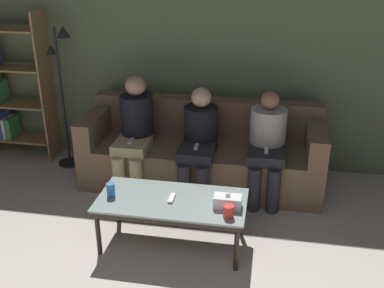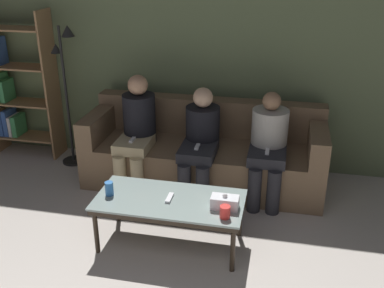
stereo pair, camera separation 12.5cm
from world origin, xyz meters
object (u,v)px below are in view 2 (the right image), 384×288
at_px(seated_person_mid_left, 200,138).
at_px(standing_lamp, 67,82).
at_px(couch, 204,154).
at_px(coffee_table, 170,203).
at_px(game_remote, 170,198).
at_px(cup_near_left, 109,189).
at_px(cup_near_right, 225,212).
at_px(tissue_box, 225,202).
at_px(seated_person_mid_right, 268,143).
at_px(bookshelf, 15,89).
at_px(seated_person_left_end, 137,128).

bearing_deg(seated_person_mid_left, standing_lamp, 167.38).
bearing_deg(standing_lamp, couch, -4.80).
relative_size(coffee_table, game_remote, 8.18).
relative_size(couch, seated_person_mid_left, 2.30).
distance_m(coffee_table, cup_near_left, 0.52).
distance_m(cup_near_right, seated_person_mid_left, 1.22).
bearing_deg(tissue_box, game_remote, 175.00).
height_order(seated_person_mid_left, seated_person_mid_right, same).
bearing_deg(coffee_table, cup_near_left, -175.47).
bearing_deg(seated_person_mid_right, couch, 163.40).
relative_size(cup_near_left, seated_person_mid_left, 0.11).
bearing_deg(cup_near_left, seated_person_mid_left, 60.30).
bearing_deg(bookshelf, game_remote, -32.81).
relative_size(cup_near_left, bookshelf, 0.07).
xyz_separation_m(seated_person_mid_left, seated_person_mid_right, (0.67, 0.02, 0.00)).
height_order(cup_near_left, seated_person_mid_left, seated_person_mid_left).
xyz_separation_m(bookshelf, seated_person_mid_left, (2.33, -0.50, -0.22)).
relative_size(coffee_table, cup_near_left, 10.31).
height_order(coffee_table, standing_lamp, standing_lamp).
height_order(cup_near_right, bookshelf, bookshelf).
relative_size(couch, game_remote, 16.50).
bearing_deg(coffee_table, seated_person_mid_right, 53.16).
xyz_separation_m(cup_near_left, tissue_box, (0.97, -0.00, -0.01)).
bearing_deg(tissue_box, couch, 107.89).
bearing_deg(seated_person_mid_right, standing_lamp, 171.59).
height_order(game_remote, bookshelf, bookshelf).
relative_size(coffee_table, seated_person_left_end, 1.05).
height_order(bookshelf, seated_person_mid_left, bookshelf).
distance_m(coffee_table, bookshelf, 2.73).
bearing_deg(seated_person_left_end, couch, 16.40).
bearing_deg(seated_person_left_end, bookshelf, 164.15).
xyz_separation_m(bookshelf, seated_person_mid_right, (3.01, -0.47, -0.21)).
xyz_separation_m(cup_near_right, standing_lamp, (-2.00, 1.50, 0.49)).
distance_m(cup_near_right, game_remote, 0.52).
relative_size(cup_near_left, cup_near_right, 1.19).
distance_m(cup_near_left, seated_person_left_end, 1.04).
xyz_separation_m(coffee_table, bookshelf, (-2.27, 1.46, 0.41)).
relative_size(cup_near_right, bookshelf, 0.06).
height_order(cup_near_left, game_remote, cup_near_left).
bearing_deg(couch, standing_lamp, 175.20).
xyz_separation_m(coffee_table, tissue_box, (0.46, -0.04, 0.09)).
xyz_separation_m(bookshelf, seated_person_left_end, (1.66, -0.47, -0.17)).
bearing_deg(tissue_box, bookshelf, 151.19).
bearing_deg(couch, seated_person_mid_right, -16.60).
height_order(cup_near_right, seated_person_mid_left, seated_person_mid_left).
bearing_deg(standing_lamp, seated_person_left_end, -20.02).
relative_size(tissue_box, seated_person_left_end, 0.19).
height_order(couch, tissue_box, couch).
bearing_deg(bookshelf, cup_near_right, -30.79).
relative_size(bookshelf, seated_person_mid_right, 1.60).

